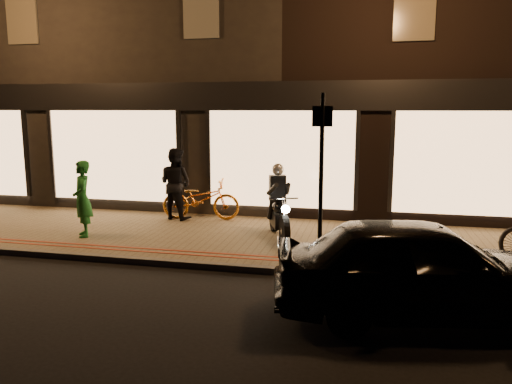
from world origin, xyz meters
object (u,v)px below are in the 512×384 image
motorcycle (279,210)px  sign_post (321,170)px  parked_car (423,267)px  bicycle_gold (201,199)px  person_green (82,199)px

motorcycle → sign_post: 2.13m
parked_car → bicycle_gold: bearing=35.3°
motorcycle → sign_post: (1.02, -1.54, 1.06)m
motorcycle → parked_car: size_ratio=0.45×
motorcycle → bicycle_gold: (-2.20, 1.36, -0.11)m
bicycle_gold → parked_car: (4.80, -4.63, 0.07)m
sign_post → motorcycle: bearing=123.4°
person_green → parked_car: size_ratio=0.40×
motorcycle → parked_car: (2.60, -3.28, -0.04)m
sign_post → person_green: size_ratio=1.83×
bicycle_gold → sign_post: bearing=-139.7°
sign_post → person_green: sign_post is taller
motorcycle → bicycle_gold: 2.59m
motorcycle → sign_post: sign_post is taller
motorcycle → bicycle_gold: bearing=128.4°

